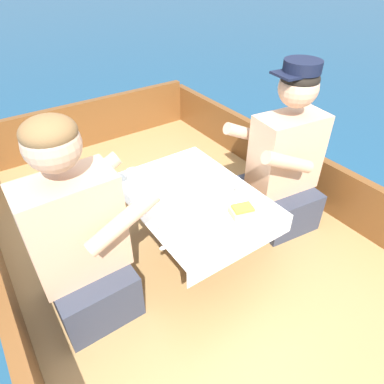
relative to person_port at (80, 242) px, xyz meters
name	(u,v)px	position (x,y,z in m)	size (l,w,h in m)	color
ground_plane	(199,294)	(0.62, -0.07, -0.76)	(60.00, 60.00, 0.00)	navy
boat_deck	(200,277)	(0.62, -0.07, -0.59)	(2.02, 3.45, 0.34)	#A87F4C
gunwale_port	(14,328)	(-0.36, -0.07, -0.25)	(0.06, 3.45, 0.34)	brown
gunwale_starboard	(316,180)	(1.59, -0.07, -0.25)	(0.06, 3.45, 0.34)	brown
bow_coaming	(88,124)	(0.62, 1.62, -0.22)	(1.90, 0.06, 0.40)	brown
cockpit_table	(192,201)	(0.62, 0.01, -0.05)	(0.63, 0.84, 0.41)	#B2B2B7
person_port	(80,242)	(0.00, 0.00, 0.00)	(0.53, 0.44, 1.02)	#333847
person_starboard	(283,165)	(1.23, -0.06, 0.00)	(0.56, 0.50, 1.02)	#333847
plate_sandwich	(242,215)	(0.72, -0.27, 0.00)	(0.21, 0.21, 0.01)	silver
plate_bread	(186,164)	(0.76, 0.28, 0.00)	(0.20, 0.20, 0.01)	silver
sandwich	(242,211)	(0.72, -0.27, 0.02)	(0.14, 0.11, 0.05)	#E0BC7F
bowl_port_near	(169,225)	(0.38, -0.15, 0.01)	(0.11, 0.11, 0.04)	silver
bowl_starboard_near	(155,195)	(0.44, 0.10, 0.01)	(0.11, 0.11, 0.04)	silver
coffee_cup_port	(191,191)	(0.60, 0.01, 0.02)	(0.09, 0.06, 0.07)	silver
coffee_cup_starboard	(133,175)	(0.43, 0.31, 0.02)	(0.10, 0.08, 0.07)	silver
tin_can	(242,191)	(0.83, -0.14, 0.02)	(0.07, 0.07, 0.05)	silver
utensil_spoon_center	(172,244)	(0.33, -0.24, -0.01)	(0.17, 0.03, 0.01)	silver
utensil_spoon_starboard	(185,247)	(0.37, -0.29, -0.01)	(0.12, 0.14, 0.01)	silver
utensil_spoon_port	(150,176)	(0.52, 0.30, -0.01)	(0.17, 0.06, 0.01)	silver
utensil_knife_port	(172,181)	(0.59, 0.18, -0.01)	(0.17, 0.03, 0.00)	silver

